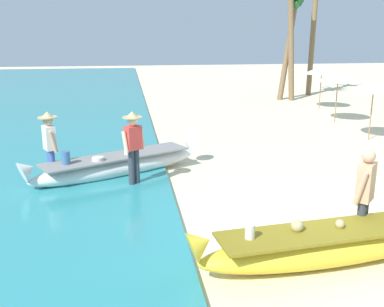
{
  "coord_description": "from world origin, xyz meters",
  "views": [
    {
      "loc": [
        -3.27,
        -7.26,
        3.45
      ],
      "look_at": [
        -1.91,
        2.01,
        0.9
      ],
      "focal_mm": 42.26,
      "sensor_mm": 36.0,
      "label": 1
    }
  ],
  "objects_px": {
    "boat_yellow_foreground": "(330,245)",
    "palm_tree_leaning_seaward": "(315,0)",
    "palm_tree_tall_inland": "(295,9)",
    "boat_white_midground": "(117,165)",
    "person_vendor_assistant": "(50,142)",
    "person_tourist_customer": "(365,192)",
    "person_vendor_hatted": "(133,144)"
  },
  "relations": [
    {
      "from": "boat_yellow_foreground",
      "to": "palm_tree_leaning_seaward",
      "type": "height_order",
      "value": "palm_tree_leaning_seaward"
    },
    {
      "from": "boat_yellow_foreground",
      "to": "boat_white_midground",
      "type": "xyz_separation_m",
      "value": [
        -3.25,
        4.77,
        -0.01
      ]
    },
    {
      "from": "person_vendor_hatted",
      "to": "palm_tree_leaning_seaward",
      "type": "distance_m",
      "value": 17.7
    },
    {
      "from": "person_vendor_hatted",
      "to": "person_vendor_assistant",
      "type": "bearing_deg",
      "value": 162.18
    },
    {
      "from": "boat_yellow_foreground",
      "to": "person_vendor_hatted",
      "type": "height_order",
      "value": "person_vendor_hatted"
    },
    {
      "from": "person_vendor_hatted",
      "to": "palm_tree_leaning_seaward",
      "type": "bearing_deg",
      "value": 54.79
    },
    {
      "from": "person_vendor_assistant",
      "to": "person_tourist_customer",
      "type": "bearing_deg",
      "value": -36.06
    },
    {
      "from": "palm_tree_tall_inland",
      "to": "palm_tree_leaning_seaward",
      "type": "bearing_deg",
      "value": 42.86
    },
    {
      "from": "person_vendor_assistant",
      "to": "palm_tree_leaning_seaward",
      "type": "bearing_deg",
      "value": 48.72
    },
    {
      "from": "boat_white_midground",
      "to": "palm_tree_leaning_seaward",
      "type": "height_order",
      "value": "palm_tree_leaning_seaward"
    },
    {
      "from": "palm_tree_leaning_seaward",
      "to": "person_vendor_hatted",
      "type": "bearing_deg",
      "value": -125.21
    },
    {
      "from": "person_vendor_assistant",
      "to": "palm_tree_tall_inland",
      "type": "height_order",
      "value": "palm_tree_tall_inland"
    },
    {
      "from": "person_tourist_customer",
      "to": "person_vendor_assistant",
      "type": "relative_size",
      "value": 0.98
    },
    {
      "from": "person_vendor_assistant",
      "to": "palm_tree_leaning_seaward",
      "type": "xyz_separation_m",
      "value": [
        11.84,
        13.48,
        4.02
      ]
    },
    {
      "from": "boat_yellow_foreground",
      "to": "palm_tree_leaning_seaward",
      "type": "relative_size",
      "value": 0.71
    },
    {
      "from": "person_vendor_hatted",
      "to": "palm_tree_tall_inland",
      "type": "xyz_separation_m",
      "value": [
        8.33,
        12.59,
        3.49
      ]
    },
    {
      "from": "boat_yellow_foreground",
      "to": "person_tourist_customer",
      "type": "xyz_separation_m",
      "value": [
        0.78,
        0.51,
        0.62
      ]
    },
    {
      "from": "palm_tree_tall_inland",
      "to": "boat_yellow_foreground",
      "type": "bearing_deg",
      "value": -108.31
    },
    {
      "from": "palm_tree_tall_inland",
      "to": "palm_tree_leaning_seaward",
      "type": "distance_m",
      "value": 2.26
    },
    {
      "from": "palm_tree_leaning_seaward",
      "to": "person_vendor_assistant",
      "type": "bearing_deg",
      "value": -131.28
    },
    {
      "from": "person_vendor_assistant",
      "to": "palm_tree_leaning_seaward",
      "type": "relative_size",
      "value": 0.27
    },
    {
      "from": "boat_white_midground",
      "to": "person_vendor_assistant",
      "type": "xyz_separation_m",
      "value": [
        -1.5,
        -0.23,
        0.68
      ]
    },
    {
      "from": "palm_tree_leaning_seaward",
      "to": "palm_tree_tall_inland",
      "type": "bearing_deg",
      "value": -137.14
    },
    {
      "from": "person_vendor_assistant",
      "to": "palm_tree_tall_inland",
      "type": "xyz_separation_m",
      "value": [
        10.22,
        11.99,
        3.53
      ]
    },
    {
      "from": "person_tourist_customer",
      "to": "palm_tree_tall_inland",
      "type": "xyz_separation_m",
      "value": [
        4.69,
        16.02,
        3.57
      ]
    },
    {
      "from": "boat_white_midground",
      "to": "palm_tree_leaning_seaward",
      "type": "distance_m",
      "value": 17.45
    },
    {
      "from": "person_tourist_customer",
      "to": "palm_tree_leaning_seaward",
      "type": "xyz_separation_m",
      "value": [
        6.3,
        17.51,
        4.06
      ]
    },
    {
      "from": "boat_white_midground",
      "to": "person_vendor_hatted",
      "type": "relative_size",
      "value": 2.5
    },
    {
      "from": "boat_white_midground",
      "to": "person_tourist_customer",
      "type": "xyz_separation_m",
      "value": [
        4.03,
        -4.26,
        0.63
      ]
    },
    {
      "from": "boat_yellow_foreground",
      "to": "palm_tree_tall_inland",
      "type": "distance_m",
      "value": 17.91
    },
    {
      "from": "boat_yellow_foreground",
      "to": "palm_tree_leaning_seaward",
      "type": "distance_m",
      "value": 19.93
    },
    {
      "from": "person_tourist_customer",
      "to": "palm_tree_leaning_seaward",
      "type": "bearing_deg",
      "value": 70.21
    }
  ]
}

